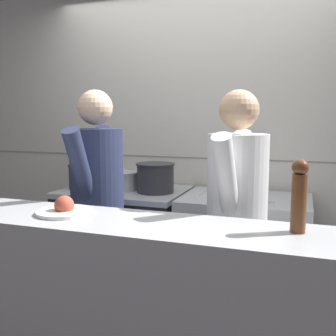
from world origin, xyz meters
TOP-DOWN VIEW (x-y plane):
  - wall_back_tiled at (0.00, 1.30)m, footprint 8.00×0.06m
  - oven_range at (-0.50, 0.90)m, footprint 0.98×0.71m
  - prep_counter at (0.47, 0.90)m, footprint 0.91×0.65m
  - pass_counter at (-0.02, -0.31)m, footprint 2.63×0.45m
  - stock_pot at (-0.84, 0.85)m, footprint 0.24×0.24m
  - sauce_pot at (-0.49, 0.88)m, footprint 0.25×0.25m
  - braising_pot at (-0.21, 0.87)m, footprint 0.30×0.30m
  - mixing_bowl_steel at (0.25, 0.88)m, footprint 0.24×0.24m
  - chefs_knife at (0.47, 0.77)m, footprint 0.37×0.05m
  - plated_dish_main at (-0.26, -0.28)m, footprint 0.28×0.28m
  - pepper_mill at (0.85, -0.24)m, footprint 0.07×0.07m
  - chef_head_cook at (-0.39, 0.28)m, footprint 0.36×0.73m
  - chef_sous at (0.52, 0.22)m, footprint 0.37×0.72m

SIDE VIEW (x-z plane):
  - prep_counter at x=0.47m, z-range 0.00..0.91m
  - oven_range at x=-0.50m, z-range 0.00..0.92m
  - pass_counter at x=-0.02m, z-range 0.00..1.01m
  - chef_sous at x=0.52m, z-range 0.09..1.73m
  - chefs_knife at x=0.47m, z-range 0.91..0.93m
  - chef_head_cook at x=-0.39m, z-range 0.09..1.76m
  - mixing_bowl_steel at x=0.25m, z-range 0.91..1.01m
  - sauce_pot at x=-0.49m, z-range 0.92..1.07m
  - stock_pot at x=-0.84m, z-range 0.92..1.12m
  - braising_pot at x=-0.21m, z-range 0.92..1.15m
  - plated_dish_main at x=-0.26m, z-range 0.99..1.09m
  - pepper_mill at x=0.85m, z-range 1.02..1.33m
  - wall_back_tiled at x=0.00m, z-range 0.00..2.60m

